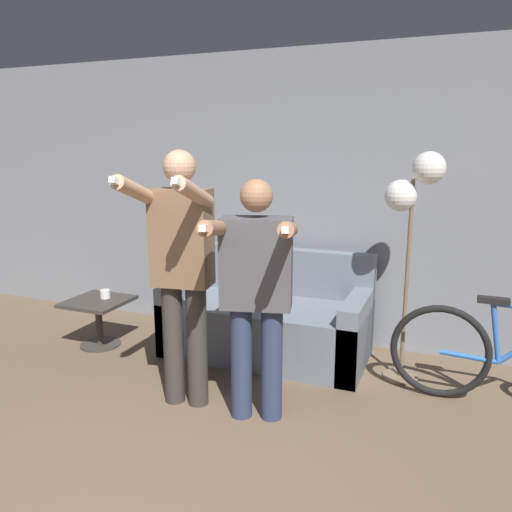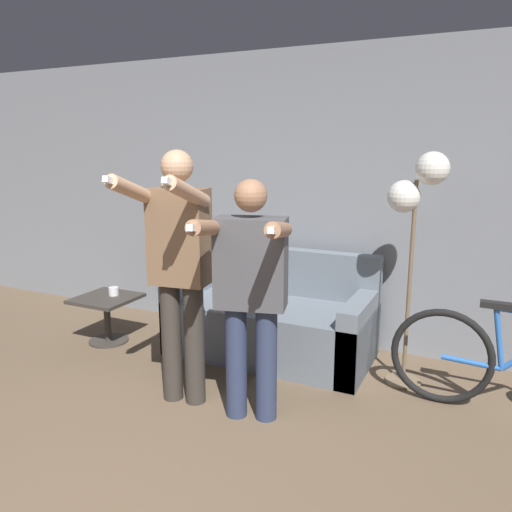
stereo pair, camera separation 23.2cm
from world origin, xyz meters
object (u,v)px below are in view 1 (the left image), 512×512
Objects in this scene: person_left at (181,264)px; floor_lamp at (413,198)px; cup at (105,294)px; side_table at (98,312)px; person_right at (256,285)px; couch at (268,321)px; cat at (242,237)px.

person_left reaches higher than floor_lamp.
cup is at bearing 141.55° from person_left.
person_right is at bearing -19.79° from side_table.
couch is 0.98× the size of person_left.
person_right is at bearing -63.64° from cat.
person_right is at bearing -8.23° from person_left.
person_left reaches higher than side_table.
side_table is at bearing -112.89° from cup.
person_left is 0.54m from person_right.
couch is 1.52m from side_table.
cat reaches higher than side_table.
person_right is at bearing -73.75° from couch.
side_table is at bearing -164.54° from couch.
couch is at bearing 15.46° from side_table.
couch is 19.06× the size of cup.
side_table is at bearing 145.68° from person_right.
cat is 4.51× the size of cup.
cat is (-0.37, 0.31, 0.66)m from couch.
couch is 0.99× the size of floor_lamp.
side_table is 0.17m from cup.
person_right is (0.30, -1.04, 0.62)m from couch.
person_left is at bearing -30.31° from cup.
cup is at bearing 143.31° from person_right.
side_table is 5.72× the size of cup.
cat is 0.23× the size of floor_lamp.
floor_lamp reaches higher than cat.
person_right is 3.07× the size of side_table.
cat is at bearing 139.91° from couch.
side_table is at bearing -147.08° from cat.
floor_lamp is 3.38× the size of side_table.
cup reaches higher than side_table.
floor_lamp is 2.85m from side_table.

